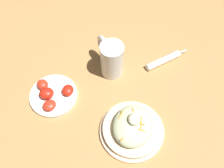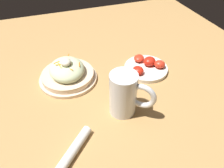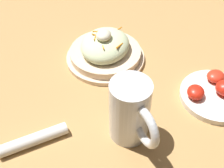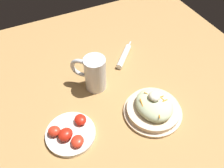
# 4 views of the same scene
# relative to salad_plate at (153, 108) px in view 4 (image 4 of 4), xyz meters

# --- Properties ---
(ground_plane) EXTENTS (1.43, 1.43, 0.00)m
(ground_plane) POSITION_rel_salad_plate_xyz_m (-0.06, -0.13, -0.03)
(ground_plane) COLOR #B2844C
(salad_plate) EXTENTS (0.22, 0.22, 0.10)m
(salad_plate) POSITION_rel_salad_plate_xyz_m (0.00, 0.00, 0.00)
(salad_plate) COLOR beige
(salad_plate) RESTS_ON ground_plane
(beer_mug) EXTENTS (0.12, 0.12, 0.15)m
(beer_mug) POSITION_rel_salad_plate_xyz_m (-0.22, -0.14, 0.04)
(beer_mug) COLOR white
(beer_mug) RESTS_ON ground_plane
(napkin_roll) EXTENTS (0.14, 0.14, 0.03)m
(napkin_roll) POSITION_rel_salad_plate_xyz_m (-0.31, 0.04, -0.02)
(napkin_roll) COLOR white
(napkin_roll) RESTS_ON ground_plane
(tomato_plate) EXTENTS (0.17, 0.17, 0.05)m
(tomato_plate) POSITION_rel_salad_plate_xyz_m (-0.04, -0.31, -0.02)
(tomato_plate) COLOR white
(tomato_plate) RESTS_ON ground_plane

